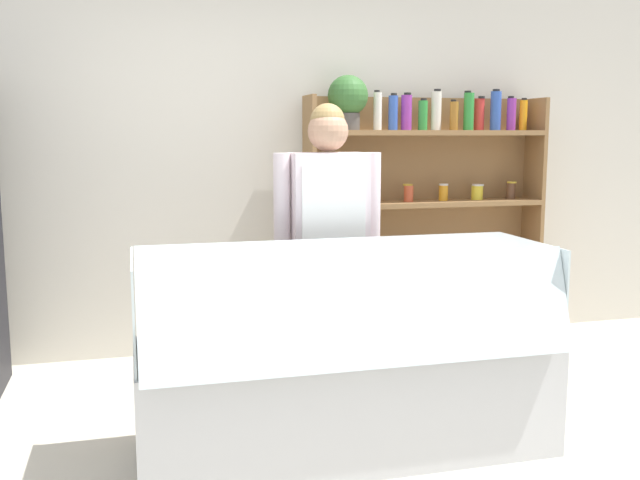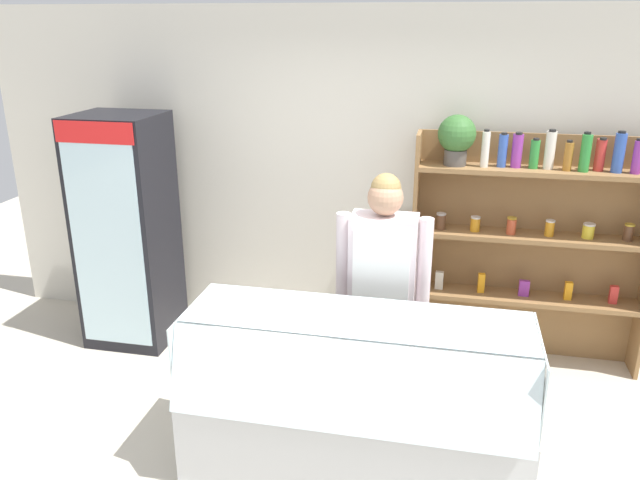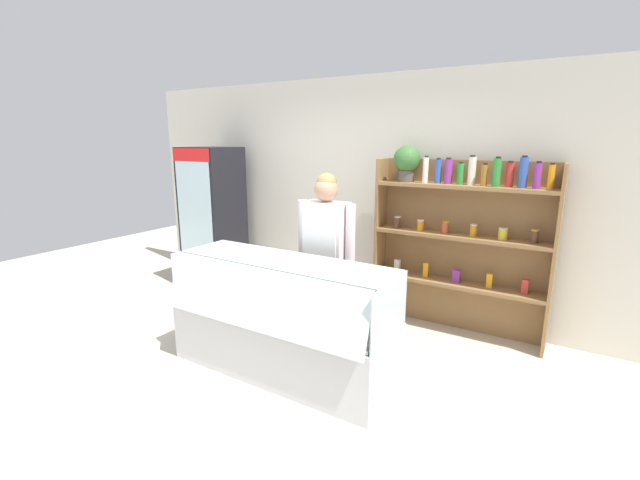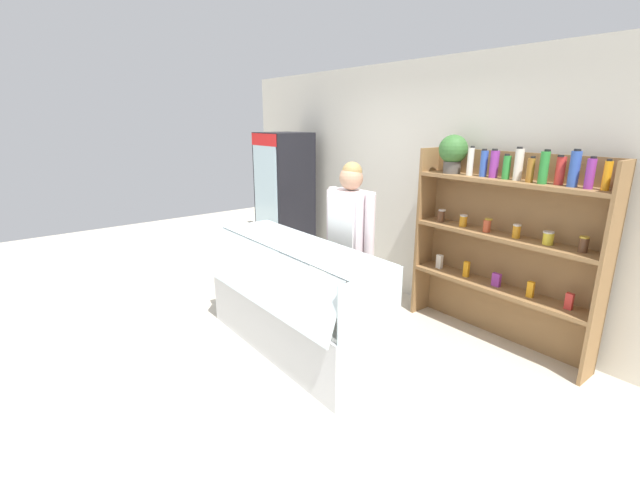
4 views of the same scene
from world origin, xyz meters
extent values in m
cube|color=beige|center=(0.00, 1.98, 1.35)|extent=(6.80, 0.10, 2.70)
cube|color=black|center=(-2.03, 1.43, 0.95)|extent=(0.67, 0.62, 1.90)
cube|color=silver|center=(-2.03, 1.11, 0.95)|extent=(0.59, 0.01, 1.70)
cube|color=red|center=(-2.03, 1.11, 1.81)|extent=(0.63, 0.01, 0.16)
cylinder|color=purple|center=(-2.24, 1.18, 0.34)|extent=(0.06, 0.06, 0.18)
cylinder|color=#3356B2|center=(-2.10, 1.18, 0.33)|extent=(0.05, 0.05, 0.17)
cylinder|color=red|center=(-1.96, 1.18, 0.35)|extent=(0.05, 0.05, 0.21)
cylinder|color=silver|center=(-1.83, 1.18, 0.36)|extent=(0.06, 0.06, 0.22)
cylinder|color=red|center=(-2.24, 1.18, 0.83)|extent=(0.06, 0.06, 0.16)
cylinder|color=#2D8C38|center=(-2.10, 1.18, 0.83)|extent=(0.06, 0.06, 0.17)
cylinder|color=red|center=(-1.96, 1.18, 0.83)|extent=(0.06, 0.06, 0.17)
cylinder|color=silver|center=(-1.83, 1.18, 0.85)|extent=(0.05, 0.05, 0.20)
cylinder|color=#2D8C38|center=(-2.21, 1.18, 1.35)|extent=(0.07, 0.07, 0.19)
cylinder|color=red|center=(-2.03, 1.18, 1.34)|extent=(0.07, 0.07, 0.18)
cylinder|color=orange|center=(-1.85, 1.18, 1.34)|extent=(0.05, 0.05, 0.18)
cube|color=olive|center=(1.13, 1.84, 0.90)|extent=(1.76, 0.02, 1.80)
cube|color=olive|center=(0.27, 1.70, 0.90)|extent=(0.03, 0.28, 1.80)
cube|color=olive|center=(1.13, 1.70, 0.54)|extent=(1.70, 0.28, 0.04)
cube|color=olive|center=(1.13, 1.70, 1.04)|extent=(1.70, 0.28, 0.04)
cube|color=olive|center=(1.13, 1.70, 1.54)|extent=(1.70, 0.28, 0.04)
cylinder|color=#4C4742|center=(0.54, 1.70, 1.62)|extent=(0.17, 0.17, 0.12)
sphere|color=#34662D|center=(0.54, 1.70, 1.80)|extent=(0.28, 0.28, 0.28)
cylinder|color=silver|center=(0.75, 1.68, 1.69)|extent=(0.06, 0.06, 0.26)
cylinder|color=black|center=(0.75, 1.70, 1.83)|extent=(0.04, 0.04, 0.02)
cylinder|color=#3356B2|center=(0.87, 1.71, 1.68)|extent=(0.07, 0.07, 0.24)
cylinder|color=black|center=(0.87, 1.70, 1.81)|extent=(0.04, 0.04, 0.02)
cylinder|color=purple|center=(0.98, 1.72, 1.68)|extent=(0.08, 0.08, 0.24)
cylinder|color=black|center=(0.98, 1.70, 1.81)|extent=(0.05, 0.05, 0.02)
cylinder|color=#2D8C38|center=(1.10, 1.71, 1.66)|extent=(0.07, 0.07, 0.21)
cylinder|color=black|center=(1.10, 1.70, 1.78)|extent=(0.04, 0.04, 0.02)
cylinder|color=silver|center=(1.20, 1.72, 1.70)|extent=(0.07, 0.07, 0.27)
cylinder|color=black|center=(1.20, 1.70, 1.84)|extent=(0.05, 0.05, 0.02)
cylinder|color=#9E6623|center=(1.32, 1.68, 1.66)|extent=(0.06, 0.06, 0.20)
cylinder|color=black|center=(1.32, 1.70, 1.77)|extent=(0.04, 0.04, 0.02)
cylinder|color=#2D8C38|center=(1.43, 1.68, 1.69)|extent=(0.07, 0.07, 0.26)
cylinder|color=black|center=(1.43, 1.70, 1.83)|extent=(0.05, 0.05, 0.02)
cylinder|color=red|center=(1.54, 1.73, 1.67)|extent=(0.07, 0.07, 0.23)
cylinder|color=black|center=(1.54, 1.70, 1.80)|extent=(0.05, 0.05, 0.02)
cylinder|color=#3356B2|center=(1.66, 1.70, 1.70)|extent=(0.08, 0.08, 0.28)
cylinder|color=black|center=(1.66, 1.70, 1.85)|extent=(0.05, 0.05, 0.02)
cylinder|color=purple|center=(1.78, 1.69, 1.68)|extent=(0.07, 0.07, 0.23)
cylinder|color=black|center=(1.78, 1.70, 1.80)|extent=(0.04, 0.04, 0.02)
cylinder|color=brown|center=(0.47, 1.69, 1.12)|extent=(0.07, 0.07, 0.11)
cylinder|color=silver|center=(0.47, 1.70, 1.18)|extent=(0.07, 0.07, 0.01)
cylinder|color=orange|center=(0.73, 1.70, 1.11)|extent=(0.07, 0.07, 0.10)
cylinder|color=silver|center=(0.73, 1.70, 1.17)|extent=(0.07, 0.07, 0.01)
cylinder|color=#BF4C2D|center=(0.99, 1.68, 1.12)|extent=(0.07, 0.07, 0.11)
cylinder|color=gold|center=(0.99, 1.70, 1.18)|extent=(0.07, 0.07, 0.01)
cylinder|color=orange|center=(1.27, 1.70, 1.11)|extent=(0.07, 0.07, 0.11)
cylinder|color=silver|center=(1.27, 1.70, 1.18)|extent=(0.07, 0.07, 0.01)
cylinder|color=yellow|center=(1.54, 1.71, 1.11)|extent=(0.08, 0.08, 0.10)
cylinder|color=silver|center=(1.54, 1.70, 1.17)|extent=(0.09, 0.09, 0.01)
cylinder|color=brown|center=(1.81, 1.71, 1.12)|extent=(0.07, 0.07, 0.12)
cylinder|color=gold|center=(1.81, 1.70, 1.18)|extent=(0.07, 0.07, 0.01)
cube|color=silver|center=(0.49, 1.70, 0.63)|extent=(0.06, 0.04, 0.14)
cube|color=orange|center=(0.81, 1.70, 0.63)|extent=(0.05, 0.04, 0.16)
cube|color=purple|center=(1.13, 1.70, 0.62)|extent=(0.08, 0.04, 0.13)
cube|color=orange|center=(1.46, 1.70, 0.63)|extent=(0.06, 0.04, 0.14)
cube|color=red|center=(1.78, 1.70, 0.63)|extent=(0.06, 0.04, 0.14)
cube|color=silver|center=(0.06, 0.14, 0.28)|extent=(1.98, 0.69, 0.55)
cube|color=white|center=(0.06, 0.14, 0.57)|extent=(1.92, 0.63, 0.03)
cube|color=silver|center=(0.06, -0.19, 0.78)|extent=(1.94, 0.16, 0.47)
cube|color=silver|center=(0.06, 0.19, 1.00)|extent=(1.94, 0.53, 0.01)
cube|color=silver|center=(-0.92, 0.14, 0.78)|extent=(0.01, 0.65, 0.45)
cube|color=silver|center=(1.04, 0.14, 0.78)|extent=(0.01, 0.65, 0.45)
cube|color=beige|center=(-0.71, 0.22, 0.61)|extent=(0.16, 0.12, 0.05)
cube|color=white|center=(-0.71, 0.01, 0.61)|extent=(0.05, 0.03, 0.02)
cube|color=tan|center=(-0.40, 0.22, 0.61)|extent=(0.16, 0.12, 0.05)
cube|color=white|center=(-0.40, 0.01, 0.61)|extent=(0.05, 0.03, 0.02)
cube|color=tan|center=(-0.09, 0.22, 0.61)|extent=(0.17, 0.13, 0.06)
cube|color=white|center=(-0.09, 0.01, 0.61)|extent=(0.05, 0.03, 0.02)
cube|color=beige|center=(0.22, 0.22, 0.61)|extent=(0.16, 0.10, 0.05)
cube|color=white|center=(0.22, 0.01, 0.61)|extent=(0.05, 0.03, 0.02)
cube|color=tan|center=(0.53, 0.22, 0.61)|extent=(0.16, 0.14, 0.05)
cube|color=white|center=(0.53, 0.01, 0.61)|extent=(0.05, 0.03, 0.02)
cube|color=tan|center=(0.84, 0.22, 0.61)|extent=(0.17, 0.14, 0.05)
cube|color=white|center=(0.84, 0.01, 0.61)|extent=(0.05, 0.03, 0.02)
cylinder|color=#C1706B|center=(-0.75, 0.03, 0.65)|extent=(0.19, 0.15, 0.13)
cylinder|color=tan|center=(-0.53, 0.03, 0.66)|extent=(0.20, 0.19, 0.16)
cylinder|color=white|center=(0.56, 0.05, 0.68)|extent=(0.07, 0.07, 0.19)
cylinder|color=white|center=(0.66, 0.05, 0.68)|extent=(0.07, 0.07, 0.20)
cylinder|color=#2D2D38|center=(0.04, 0.74, 0.39)|extent=(0.13, 0.13, 0.79)
cylinder|color=#2D2D38|center=(0.23, 0.74, 0.39)|extent=(0.13, 0.13, 0.79)
cube|color=silver|center=(0.14, 0.74, 1.11)|extent=(0.42, 0.24, 0.65)
cube|color=white|center=(0.14, 0.62, 0.76)|extent=(0.35, 0.01, 1.21)
cylinder|color=silver|center=(-0.12, 0.74, 1.14)|extent=(0.09, 0.09, 0.58)
cylinder|color=silver|center=(0.40, 0.74, 1.14)|extent=(0.09, 0.09, 0.58)
sphere|color=tan|center=(0.14, 0.74, 1.55)|extent=(0.22, 0.22, 0.22)
sphere|color=#997A47|center=(0.14, 0.75, 1.61)|extent=(0.19, 0.19, 0.19)
camera|label=1|loc=(-0.90, -3.03, 1.53)|focal=40.00mm
camera|label=2|loc=(0.52, -2.95, 2.58)|focal=35.00mm
camera|label=3|loc=(2.14, -2.62, 2.00)|focal=24.00mm
camera|label=4|loc=(3.07, -1.93, 2.08)|focal=24.00mm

